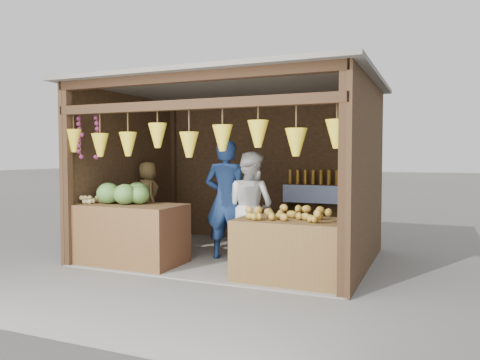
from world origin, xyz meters
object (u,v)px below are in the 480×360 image
at_px(counter_right, 296,251).
at_px(vendor_seated, 148,195).
at_px(counter_left, 129,234).
at_px(man_standing, 226,200).
at_px(woman_standing, 250,207).

distance_m(counter_right, vendor_seated, 3.25).
bearing_deg(counter_right, vendor_seated, 158.23).
height_order(counter_left, man_standing, man_standing).
height_order(man_standing, vendor_seated, man_standing).
bearing_deg(counter_left, woman_standing, 29.49).
xyz_separation_m(counter_left, man_standing, (1.18, 0.79, 0.47)).
bearing_deg(vendor_seated, man_standing, -152.98).
relative_size(counter_right, vendor_seated, 1.26).
distance_m(counter_left, counter_right, 2.48).
distance_m(counter_left, vendor_seated, 1.40).
distance_m(counter_right, man_standing, 1.59).
bearing_deg(vendor_seated, counter_right, -160.21).
xyz_separation_m(counter_right, woman_standing, (-0.94, 0.83, 0.43)).
bearing_deg(counter_right, counter_left, -179.17).
bearing_deg(woman_standing, vendor_seated, 8.21).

